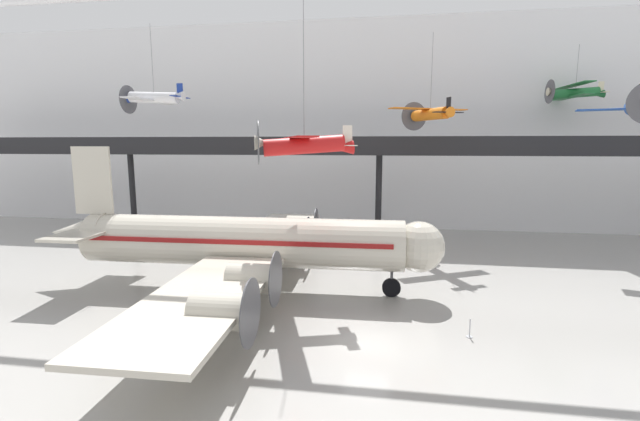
% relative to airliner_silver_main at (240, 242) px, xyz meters
% --- Properties ---
extents(ground_plane, '(260.00, 260.00, 0.00)m').
position_rel_airliner_silver_main_xyz_m(ground_plane, '(9.61, -7.27, -3.61)').
color(ground_plane, '#9E9B96').
extents(hangar_back_wall, '(140.00, 3.00, 25.85)m').
position_rel_airliner_silver_main_xyz_m(hangar_back_wall, '(9.61, 27.12, 9.32)').
color(hangar_back_wall, white).
rests_on(hangar_back_wall, ground).
extents(mezzanine_walkway, '(110.00, 3.20, 11.47)m').
position_rel_airliner_silver_main_xyz_m(mezzanine_walkway, '(9.61, 18.38, 6.15)').
color(mezzanine_walkway, black).
rests_on(mezzanine_walkway, ground).
extents(airliner_silver_main, '(29.61, 33.53, 10.51)m').
position_rel_airliner_silver_main_xyz_m(airliner_silver_main, '(0.00, 0.00, 0.00)').
color(airliner_silver_main, beige).
rests_on(airliner_silver_main, ground).
extents(suspended_plane_orange_highwing, '(7.78, 6.89, 8.96)m').
position_rel_airliner_silver_main_xyz_m(suspended_plane_orange_highwing, '(14.46, 14.03, 9.95)').
color(suspended_plane_orange_highwing, orange).
extents(suspended_plane_white_twin, '(5.82, 7.14, 7.68)m').
position_rel_airliner_silver_main_xyz_m(suspended_plane_white_twin, '(-10.28, 7.41, 11.14)').
color(suspended_plane_white_twin, silver).
extents(suspended_plane_green_biplane, '(5.87, 7.20, 6.10)m').
position_rel_airliner_silver_main_xyz_m(suspended_plane_green_biplane, '(30.30, 21.93, 12.55)').
color(suspended_plane_green_biplane, '#1E6B33').
extents(suspended_plane_red_highwing, '(6.87, 8.08, 11.54)m').
position_rel_airliner_silver_main_xyz_m(suspended_plane_red_highwing, '(5.00, -1.09, 7.04)').
color(suspended_plane_red_highwing, red).
extents(stanchion_barrier, '(0.36, 0.36, 1.08)m').
position_rel_airliner_silver_main_xyz_m(stanchion_barrier, '(15.23, -5.61, -3.28)').
color(stanchion_barrier, '#B2B5BA').
rests_on(stanchion_barrier, ground).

